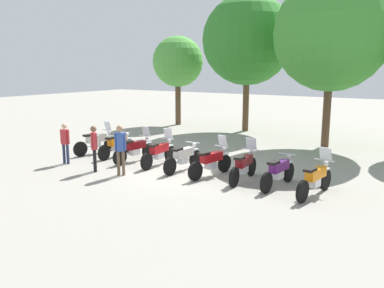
{
  "coord_description": "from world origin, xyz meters",
  "views": [
    {
      "loc": [
        7.92,
        -11.8,
        3.72
      ],
      "look_at": [
        0.0,
        0.5,
        0.9
      ],
      "focal_mm": 37.21,
      "sensor_mm": 36.0,
      "label": 1
    }
  ],
  "objects_px": {
    "motorcycle_4": "(183,157)",
    "person_1": "(65,141)",
    "motorcycle_0": "(96,142)",
    "tree_1": "(247,40)",
    "person_0": "(94,145)",
    "motorcycle_1": "(117,145)",
    "motorcycle_5": "(211,161)",
    "motorcycle_3": "(159,152)",
    "tree_2": "(332,34)",
    "motorcycle_7": "(279,171)",
    "person_2": "(120,146)",
    "motorcycle_2": "(135,149)",
    "motorcycle_6": "(244,166)",
    "motorcycle_8": "(315,179)",
    "tree_0": "(178,62)"
  },
  "relations": [
    {
      "from": "motorcycle_4",
      "to": "person_2",
      "type": "distance_m",
      "value": 2.33
    },
    {
      "from": "motorcycle_0",
      "to": "motorcycle_4",
      "type": "distance_m",
      "value": 4.88
    },
    {
      "from": "motorcycle_3",
      "to": "person_0",
      "type": "xyz_separation_m",
      "value": [
        -1.4,
        -2.0,
        0.46
      ]
    },
    {
      "from": "motorcycle_1",
      "to": "tree_1",
      "type": "xyz_separation_m",
      "value": [
        1.54,
        9.34,
        4.76
      ]
    },
    {
      "from": "person_1",
      "to": "motorcycle_7",
      "type": "bearing_deg",
      "value": -94.01
    },
    {
      "from": "motorcycle_0",
      "to": "motorcycle_6",
      "type": "bearing_deg",
      "value": -83.96
    },
    {
      "from": "motorcycle_1",
      "to": "motorcycle_4",
      "type": "height_order",
      "value": "same"
    },
    {
      "from": "motorcycle_3",
      "to": "person_1",
      "type": "relative_size",
      "value": 1.37
    },
    {
      "from": "motorcycle_3",
      "to": "person_0",
      "type": "distance_m",
      "value": 2.49
    },
    {
      "from": "motorcycle_3",
      "to": "tree_1",
      "type": "relative_size",
      "value": 0.28
    },
    {
      "from": "motorcycle_1",
      "to": "motorcycle_5",
      "type": "xyz_separation_m",
      "value": [
        4.88,
        -0.48,
        0.01
      ]
    },
    {
      "from": "motorcycle_4",
      "to": "motorcycle_7",
      "type": "height_order",
      "value": "same"
    },
    {
      "from": "motorcycle_8",
      "to": "person_2",
      "type": "xyz_separation_m",
      "value": [
        -6.35,
        -1.42,
        0.53
      ]
    },
    {
      "from": "motorcycle_4",
      "to": "person_1",
      "type": "bearing_deg",
      "value": 112.11
    },
    {
      "from": "tree_0",
      "to": "motorcycle_6",
      "type": "bearing_deg",
      "value": -46.01
    },
    {
      "from": "motorcycle_8",
      "to": "person_1",
      "type": "distance_m",
      "value": 9.44
    },
    {
      "from": "person_0",
      "to": "person_1",
      "type": "xyz_separation_m",
      "value": [
        -1.84,
        0.23,
        -0.05
      ]
    },
    {
      "from": "motorcycle_8",
      "to": "motorcycle_3",
      "type": "bearing_deg",
      "value": 94.36
    },
    {
      "from": "motorcycle_1",
      "to": "tree_1",
      "type": "relative_size",
      "value": 0.28
    },
    {
      "from": "motorcycle_4",
      "to": "tree_1",
      "type": "bearing_deg",
      "value": 14.44
    },
    {
      "from": "person_1",
      "to": "person_0",
      "type": "bearing_deg",
      "value": -112.07
    },
    {
      "from": "motorcycle_4",
      "to": "motorcycle_8",
      "type": "bearing_deg",
      "value": -91.24
    },
    {
      "from": "motorcycle_2",
      "to": "motorcycle_3",
      "type": "relative_size",
      "value": 1.0
    },
    {
      "from": "person_1",
      "to": "tree_0",
      "type": "height_order",
      "value": "tree_0"
    },
    {
      "from": "person_0",
      "to": "motorcycle_1",
      "type": "bearing_deg",
      "value": 63.08
    },
    {
      "from": "person_1",
      "to": "tree_1",
      "type": "relative_size",
      "value": 0.2
    },
    {
      "from": "motorcycle_0",
      "to": "person_2",
      "type": "height_order",
      "value": "person_2"
    },
    {
      "from": "motorcycle_0",
      "to": "motorcycle_5",
      "type": "relative_size",
      "value": 1.0
    },
    {
      "from": "motorcycle_2",
      "to": "motorcycle_6",
      "type": "bearing_deg",
      "value": -85.86
    },
    {
      "from": "motorcycle_7",
      "to": "tree_2",
      "type": "bearing_deg",
      "value": 9.16
    },
    {
      "from": "motorcycle_1",
      "to": "motorcycle_2",
      "type": "bearing_deg",
      "value": -104.15
    },
    {
      "from": "motorcycle_1",
      "to": "person_1",
      "type": "height_order",
      "value": "person_1"
    },
    {
      "from": "tree_1",
      "to": "tree_2",
      "type": "bearing_deg",
      "value": -24.43
    },
    {
      "from": "motorcycle_8",
      "to": "tree_1",
      "type": "relative_size",
      "value": 0.28
    },
    {
      "from": "motorcycle_5",
      "to": "motorcycle_8",
      "type": "height_order",
      "value": "same"
    },
    {
      "from": "motorcycle_0",
      "to": "tree_1",
      "type": "xyz_separation_m",
      "value": [
        2.75,
        9.34,
        4.75
      ]
    },
    {
      "from": "person_2",
      "to": "motorcycle_8",
      "type": "bearing_deg",
      "value": 67.26
    },
    {
      "from": "motorcycle_7",
      "to": "person_2",
      "type": "relative_size",
      "value": 1.23
    },
    {
      "from": "person_0",
      "to": "tree_1",
      "type": "xyz_separation_m",
      "value": [
        0.51,
        11.58,
        4.29
      ]
    },
    {
      "from": "motorcycle_2",
      "to": "motorcycle_6",
      "type": "relative_size",
      "value": 1.0
    },
    {
      "from": "motorcycle_6",
      "to": "motorcycle_8",
      "type": "bearing_deg",
      "value": -100.34
    },
    {
      "from": "motorcycle_5",
      "to": "tree_0",
      "type": "relative_size",
      "value": 0.38
    },
    {
      "from": "motorcycle_3",
      "to": "motorcycle_4",
      "type": "bearing_deg",
      "value": -99.54
    },
    {
      "from": "motorcycle_6",
      "to": "person_2",
      "type": "xyz_separation_m",
      "value": [
        -3.91,
        -1.71,
        0.53
      ]
    },
    {
      "from": "motorcycle_3",
      "to": "motorcycle_7",
      "type": "distance_m",
      "value": 4.88
    },
    {
      "from": "motorcycle_7",
      "to": "motorcycle_1",
      "type": "bearing_deg",
      "value": 91.99
    },
    {
      "from": "tree_1",
      "to": "motorcycle_1",
      "type": "bearing_deg",
      "value": -99.38
    },
    {
      "from": "motorcycle_3",
      "to": "tree_0",
      "type": "distance_m",
      "value": 11.77
    },
    {
      "from": "motorcycle_0",
      "to": "person_0",
      "type": "distance_m",
      "value": 3.2
    },
    {
      "from": "motorcycle_3",
      "to": "motorcycle_5",
      "type": "relative_size",
      "value": 1.01
    }
  ]
}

